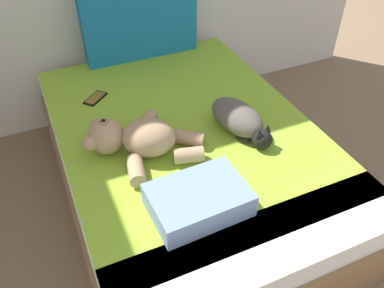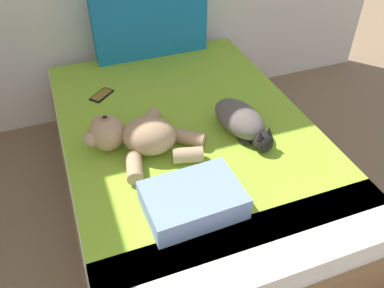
% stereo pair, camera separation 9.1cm
% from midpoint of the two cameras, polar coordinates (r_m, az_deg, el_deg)
% --- Properties ---
extents(bed, '(1.34, 1.91, 0.49)m').
position_cam_midpoint_polar(bed, '(2.27, 0.71, -2.59)').
color(bed, olive).
rests_on(bed, ground_plane).
extents(patterned_cushion, '(0.76, 0.12, 0.45)m').
position_cam_midpoint_polar(patterned_cushion, '(2.73, -5.00, 16.98)').
color(patterned_cushion, '#1972AD').
rests_on(patterned_cushion, bed).
extents(cat, '(0.26, 0.44, 0.15)m').
position_cam_midpoint_polar(cat, '(2.06, 8.44, 3.25)').
color(cat, '#59514C').
rests_on(cat, bed).
extents(teddy_bear, '(0.59, 0.48, 0.19)m').
position_cam_midpoint_polar(teddy_bear, '(1.94, -6.51, 1.11)').
color(teddy_bear, tan).
rests_on(teddy_bear, bed).
extents(cell_phone, '(0.16, 0.15, 0.01)m').
position_cam_midpoint_polar(cell_phone, '(2.41, -11.78, 6.89)').
color(cell_phone, black).
rests_on(cell_phone, bed).
extents(throw_pillow, '(0.41, 0.30, 0.11)m').
position_cam_midpoint_polar(throw_pillow, '(1.66, 1.73, -8.09)').
color(throw_pillow, '#728CB7').
rests_on(throw_pillow, bed).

